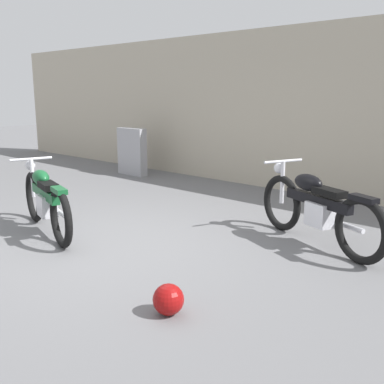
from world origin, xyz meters
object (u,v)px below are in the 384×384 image
motorcycle_black (316,208)px  motorcycle_green (46,200)px  stone_marker (132,152)px  helmet (168,299)px

motorcycle_black → motorcycle_green: motorcycle_black is taller
stone_marker → motorcycle_black: (5.29, -1.65, -0.06)m
stone_marker → helmet: bearing=-38.0°
stone_marker → motorcycle_green: size_ratio=0.52×
stone_marker → motorcycle_black: 5.54m
stone_marker → helmet: size_ratio=3.96×
helmet → motorcycle_black: (0.05, 2.44, 0.32)m
helmet → motorcycle_green: (-2.77, 0.52, 0.31)m
motorcycle_black → motorcycle_green: (-2.82, -1.91, -0.02)m
stone_marker → motorcycle_green: bearing=-55.3°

